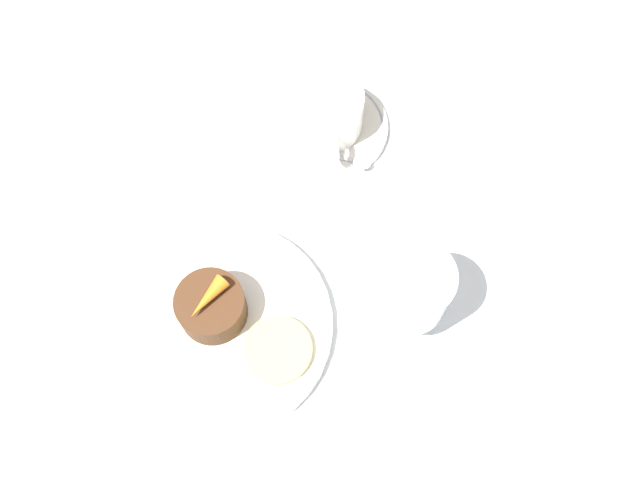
{
  "coord_description": "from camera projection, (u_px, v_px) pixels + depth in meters",
  "views": [
    {
      "loc": [
        0.2,
        0.06,
        0.78
      ],
      "look_at": [
        -0.09,
        0.1,
        0.04
      ],
      "focal_mm": 42.0,
      "sensor_mm": 36.0,
      "label": 1
    }
  ],
  "objects": [
    {
      "name": "coffee_cup",
      "position": [
        330.0,
        111.0,
        0.85
      ],
      "size": [
        0.1,
        0.08,
        0.06
      ],
      "color": "white",
      "rests_on": "saucer"
    },
    {
      "name": "ground_plane",
      "position": [
        240.0,
        344.0,
        0.79
      ],
      "size": [
        3.0,
        3.0,
        0.0
      ],
      "primitive_type": "plane",
      "color": "white"
    },
    {
      "name": "fork",
      "position": [
        226.0,
        171.0,
        0.86
      ],
      "size": [
        0.05,
        0.18,
        0.01
      ],
      "color": "silver",
      "rests_on": "ground_plane"
    },
    {
      "name": "spoon",
      "position": [
        335.0,
        156.0,
        0.86
      ],
      "size": [
        0.05,
        0.11,
        0.0
      ],
      "color": "silver",
      "rests_on": "saucer"
    },
    {
      "name": "dinner_plate",
      "position": [
        223.0,
        326.0,
        0.79
      ],
      "size": [
        0.23,
        0.23,
        0.01
      ],
      "color": "white",
      "rests_on": "ground_plane"
    },
    {
      "name": "pineapple_slice",
      "position": [
        278.0,
        350.0,
        0.77
      ],
      "size": [
        0.07,
        0.07,
        0.01
      ],
      "color": "#EFE075",
      "rests_on": "dinner_plate"
    },
    {
      "name": "wine_glass",
      "position": [
        411.0,
        290.0,
        0.72
      ],
      "size": [
        0.08,
        0.08,
        0.13
      ],
      "color": "silver",
      "rests_on": "ground_plane"
    },
    {
      "name": "carrot_garnish",
      "position": [
        207.0,
        298.0,
        0.74
      ],
      "size": [
        0.05,
        0.05,
        0.02
      ],
      "color": "orange",
      "rests_on": "dessert_cake"
    },
    {
      "name": "saucer",
      "position": [
        332.0,
        127.0,
        0.88
      ],
      "size": [
        0.13,
        0.13,
        0.01
      ],
      "color": "white",
      "rests_on": "ground_plane"
    },
    {
      "name": "dessert_cake",
      "position": [
        211.0,
        307.0,
        0.77
      ],
      "size": [
        0.07,
        0.07,
        0.04
      ],
      "color": "#4C2D19",
      "rests_on": "dinner_plate"
    }
  ]
}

